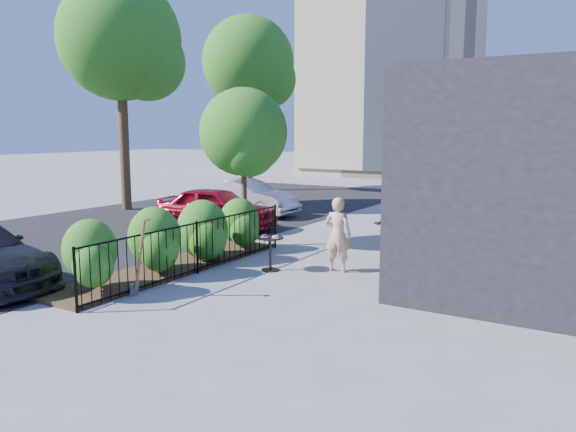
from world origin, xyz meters
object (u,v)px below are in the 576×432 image
Objects in this scene: cafe_table at (270,247)px; woman at (338,235)px; street_tree_near at (120,47)px; patio_tree at (245,138)px; car_silver at (246,197)px; street_tree_far at (249,68)px; shovel at (139,261)px; car_red at (217,208)px.

woman reaches higher than cafe_table.
street_tree_near reaches higher than woman.
street_tree_near is 10.81× the size of cafe_table.
patio_tree reaches higher than car_silver.
street_tree_far is 5.26× the size of woman.
street_tree_near reaches higher than patio_tree.
shovel is (-0.92, -2.83, 0.16)m from cafe_table.
patio_tree is 3.87m from woman.
street_tree_near is (-7.70, 3.20, 3.15)m from patio_tree.
cafe_table is 0.21× the size of car_red.
street_tree_far is 9.71m from car_silver.
street_tree_near is 7.10m from car_silver.
street_tree_far is at bearing 90.00° from street_tree_near.
car_silver is (-5.04, 6.24, 0.13)m from cafe_table.
street_tree_far is at bearing 35.01° from car_silver.
cafe_table is (9.60, -4.98, -5.42)m from street_tree_near.
street_tree_near reaches higher than cafe_table.
shovel is at bearing 51.97° from woman.
patio_tree reaches higher than cafe_table.
shovel is 7.10m from car_red.
car_red is (-2.28, 1.71, -2.13)m from patio_tree.
car_red is (-3.25, 6.31, -0.02)m from shovel.
car_red is 0.98× the size of car_silver.
car_red reaches higher than car_silver.
shovel is at bearing -108.01° from cafe_table.
woman is 1.06× the size of shovel.
shovel is at bearing -61.23° from street_tree_far.
patio_tree is 1.06× the size of car_red.
car_red is at bearing -33.72° from woman.
woman is at bearing -19.37° from patio_tree.
woman is at bearing -130.54° from car_silver.
car_red reaches higher than cafe_table.
car_silver is (4.55, 1.26, -5.29)m from street_tree_near.
street_tree_far is 18.78m from shovel.
car_red is (-5.42, 2.81, -0.15)m from woman.
car_red is (5.42, -9.49, -5.28)m from street_tree_far.
street_tree_far is at bearing 118.77° from shovel.
car_red is at bearing -15.39° from street_tree_near.
street_tree_far is 12.14m from car_red.
car_red is (5.42, -1.49, -5.28)m from street_tree_near.
street_tree_far is at bearing -54.91° from woman.
street_tree_near is 1.00× the size of street_tree_far.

